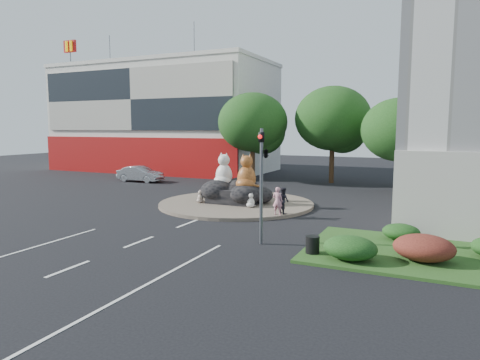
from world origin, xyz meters
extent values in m
plane|color=black|center=(0.00, 0.00, 0.00)|extent=(120.00, 120.00, 0.00)
cylinder|color=brown|center=(0.00, 10.00, 0.10)|extent=(10.00, 10.00, 0.20)
cube|color=silver|center=(-18.00, 28.00, 6.00)|extent=(25.00, 12.00, 12.00)
cube|color=#9B0F0E|center=(-18.00, 21.95, 2.00)|extent=(25.00, 0.30, 4.00)
cube|color=#B2AD9E|center=(-18.00, 21.90, 8.00)|extent=(24.00, 0.15, 6.50)
cube|color=silver|center=(-18.00, 28.00, 12.20)|extent=(25.20, 12.20, 0.40)
cylinder|color=#595B60|center=(-26.00, 28.00, 14.40)|extent=(0.10, 0.10, 4.00)
cylinder|color=#595B60|center=(-15.00, 30.00, 14.90)|extent=(0.10, 0.10, 5.00)
cube|color=#9B0F0E|center=(-28.50, 24.00, 14.60)|extent=(1.80, 0.25, 1.40)
cube|color=#234717|center=(12.00, 3.00, 0.06)|extent=(10.00, 6.00, 0.12)
cylinder|color=#382314|center=(-4.00, 22.00, 1.87)|extent=(0.44, 0.44, 3.74)
ellipsoid|color=#133310|center=(-4.00, 22.00, 5.53)|extent=(6.46, 6.46, 5.49)
sphere|color=#133310|center=(-3.20, 22.50, 4.68)|extent=(4.25, 4.25, 4.25)
sphere|color=#133310|center=(-4.70, 21.70, 4.93)|extent=(3.74, 3.74, 3.74)
cylinder|color=#382314|center=(3.00, 24.00, 1.98)|extent=(0.44, 0.44, 3.96)
ellipsoid|color=#133310|center=(3.00, 24.00, 5.85)|extent=(6.84, 6.84, 5.81)
sphere|color=#133310|center=(3.80, 24.50, 4.95)|extent=(4.50, 4.50, 4.50)
sphere|color=#133310|center=(2.30, 23.70, 5.22)|extent=(3.96, 3.96, 3.96)
cylinder|color=#382314|center=(9.00, 20.00, 1.65)|extent=(0.44, 0.44, 3.30)
ellipsoid|color=#133310|center=(9.00, 20.00, 4.88)|extent=(5.70, 5.70, 4.84)
sphere|color=#133310|center=(9.80, 20.50, 4.12)|extent=(3.75, 3.75, 3.75)
sphere|color=#133310|center=(8.30, 19.70, 4.35)|extent=(3.30, 3.30, 3.30)
ellipsoid|color=#133310|center=(9.00, 1.00, 0.57)|extent=(2.00, 1.60, 0.90)
ellipsoid|color=#4A1813|center=(11.50, 2.00, 0.61)|extent=(2.20, 1.76, 0.99)
ellipsoid|color=#133310|center=(10.50, 4.80, 0.48)|extent=(1.60, 1.28, 0.72)
cylinder|color=#595B60|center=(5.00, 2.00, 2.50)|extent=(0.14, 0.14, 5.00)
imported|color=black|center=(5.00, 2.00, 4.20)|extent=(0.21, 0.26, 1.30)
imported|color=black|center=(5.20, 2.00, 4.00)|extent=(0.26, 1.24, 0.50)
sphere|color=red|center=(5.00, 1.82, 4.65)|extent=(0.18, 0.18, 0.18)
cylinder|color=#595B60|center=(13.00, 8.00, 4.00)|extent=(0.18, 0.18, 8.00)
cylinder|color=#595B60|center=(12.00, 8.00, 8.00)|extent=(2.00, 0.12, 0.12)
cube|color=silver|center=(11.00, 8.00, 7.90)|extent=(0.50, 0.22, 0.12)
imported|color=#CA8392|center=(3.83, 7.32, 0.98)|extent=(0.58, 0.39, 1.57)
imported|color=black|center=(4.00, 7.76, 0.95)|extent=(0.93, 0.89, 1.51)
imported|color=#A1A3A8|center=(-13.37, 17.22, 0.73)|extent=(4.47, 1.65, 1.46)
cylinder|color=black|center=(7.50, 1.23, 0.46)|extent=(0.58, 0.58, 0.68)
camera|label=1|loc=(11.81, -14.80, 5.03)|focal=32.00mm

